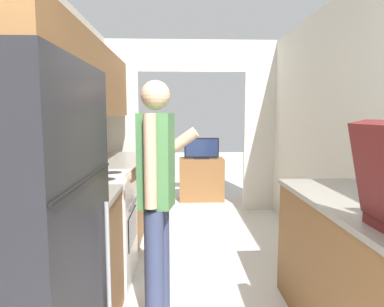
# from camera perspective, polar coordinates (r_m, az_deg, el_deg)

# --- Properties ---
(wall_left) EXTENTS (0.38, 6.72, 2.50)m
(wall_left) POSITION_cam_1_polar(r_m,az_deg,el_deg) (2.83, -22.77, 6.24)
(wall_left) COLOR silver
(wall_left) RESTS_ON ground_plane
(wall_far_with_doorway) EXTENTS (2.85, 0.06, 2.50)m
(wall_far_with_doorway) POSITION_cam_1_polar(r_m,az_deg,el_deg) (5.03, -0.02, 6.45)
(wall_far_with_doorway) COLOR silver
(wall_far_with_doorway) RESTS_ON ground_plane
(counter_left) EXTENTS (0.62, 2.99, 0.92)m
(counter_left) POSITION_cam_1_polar(r_m,az_deg,el_deg) (3.61, -14.01, -9.42)
(counter_left) COLOR brown
(counter_left) RESTS_ON ground_plane
(counter_right) EXTENTS (0.62, 1.83, 0.92)m
(counter_right) POSITION_cam_1_polar(r_m,az_deg,el_deg) (2.34, 28.46, -19.23)
(counter_right) COLOR brown
(counter_right) RESTS_ON ground_plane
(refrigerator) EXTENTS (0.69, 0.84, 1.66)m
(refrigerator) POSITION_cam_1_polar(r_m,az_deg,el_deg) (1.65, -28.32, -16.38)
(refrigerator) COLOR black
(refrigerator) RESTS_ON ground_plane
(range_oven) EXTENTS (0.66, 0.72, 1.06)m
(range_oven) POSITION_cam_1_polar(r_m,az_deg,el_deg) (3.16, -15.66, -11.74)
(range_oven) COLOR white
(range_oven) RESTS_ON ground_plane
(person) EXTENTS (0.54, 0.42, 1.67)m
(person) POSITION_cam_1_polar(r_m,az_deg,el_deg) (2.32, -5.91, -7.28)
(person) COLOR #384266
(person) RESTS_ON ground_plane
(tv_cabinet) EXTENTS (0.74, 0.42, 0.71)m
(tv_cabinet) POSITION_cam_1_polar(r_m,az_deg,el_deg) (5.77, 1.57, -4.30)
(tv_cabinet) COLOR brown
(tv_cabinet) RESTS_ON ground_plane
(television) EXTENTS (0.57, 0.16, 0.35)m
(television) POSITION_cam_1_polar(r_m,az_deg,el_deg) (5.65, 1.61, 0.83)
(television) COLOR black
(television) RESTS_ON tv_cabinet
(knife) EXTENTS (0.15, 0.32, 0.02)m
(knife) POSITION_cam_1_polar(r_m,az_deg,el_deg) (3.54, -15.55, -2.07)
(knife) COLOR #B7B7BC
(knife) RESTS_ON counter_left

